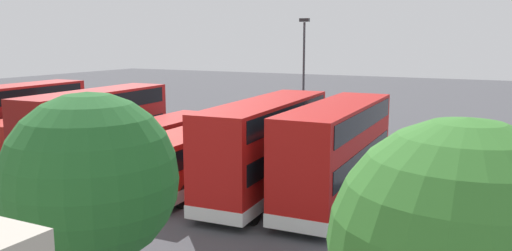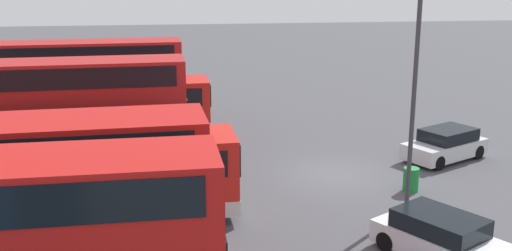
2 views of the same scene
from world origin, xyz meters
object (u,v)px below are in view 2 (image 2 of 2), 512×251
Objects in this scene: car_small_green at (445,145)px; waste_bin_yellow at (411,180)px; bus_single_deck_third at (63,178)px; bus_double_decker_seventh at (89,79)px; bus_double_decker_second at (5,197)px; bus_single_deck_sixth at (101,108)px; lamp_post_tall at (416,69)px; bus_double_decker_fifth at (68,108)px; bus_single_deck_fourth at (53,150)px; car_hatchback_silver at (443,239)px.

waste_bin_yellow is (-3.64, 3.07, -0.22)m from car_small_green.
bus_double_decker_seventh reaches higher than bus_single_deck_third.
bus_double_decker_second is 14.37m from bus_single_deck_sixth.
bus_double_decker_second is 17.95m from bus_double_decker_seventh.
lamp_post_tall is at bearing -75.95° from bus_double_decker_second.
bus_double_decker_second is 1.06× the size of bus_double_decker_fifth.
bus_double_decker_fifth is 15.18m from lamp_post_tall.
car_small_green reaches higher than waste_bin_yellow.
bus_single_deck_sixth is at bearing -164.75° from bus_double_decker_seventh.
bus_double_decker_fifth reaches higher than bus_single_deck_sixth.
bus_single_deck_third is at bearing 95.88° from waste_bin_yellow.
bus_double_decker_second and bus_double_decker_fifth have the same top height.
car_small_green is 4.57× the size of waste_bin_yellow.
bus_double_decker_second is 13.47m from lamp_post_tall.
lamp_post_tall reaches higher than bus_double_decker_second.
bus_single_deck_fourth reaches higher than waste_bin_yellow.
waste_bin_yellow is (1.83, -0.87, -4.67)m from lamp_post_tall.
lamp_post_tall reaches higher than car_hatchback_silver.
bus_single_deck_fourth is 3.89m from bus_double_decker_fifth.
waste_bin_yellow is (-9.28, -12.71, -1.15)m from bus_single_deck_sixth.
bus_double_decker_fifth is 11.05× the size of waste_bin_yellow.
bus_single_deck_sixth is at bearing 53.86° from waste_bin_yellow.
bus_double_decker_second is at bearing 117.39° from car_small_green.
bus_double_decker_second is 14.70m from waste_bin_yellow.
lamp_post_tall reaches higher than waste_bin_yellow.
car_hatchback_silver is 0.51× the size of lamp_post_tall.
bus_single_deck_sixth is 2.43× the size of car_hatchback_silver.
bus_single_deck_third is at bearing -176.51° from bus_double_decker_seventh.
lamp_post_tall is at bearing 144.25° from car_small_green.
bus_double_decker_second is at bearing -179.37° from bus_single_deck_fourth.
bus_single_deck_sixth is at bearing -3.82° from bus_double_decker_second.
bus_double_decker_second is at bearing 110.20° from waste_bin_yellow.
bus_double_decker_seventh is at bearing 3.49° from bus_single_deck_third.
lamp_post_tall is 9.36× the size of waste_bin_yellow.
bus_single_deck_fourth is at bearing 0.63° from bus_double_decker_second.
car_hatchback_silver and car_small_green have the same top height.
bus_double_decker_seventh is 1.17× the size of lamp_post_tall.
bus_double_decker_fifth is 0.96× the size of bus_single_deck_sixth.
car_hatchback_silver is 5.80m from waste_bin_yellow.
car_small_green is at bearing -25.01° from car_hatchback_silver.
bus_double_decker_fifth is at bearing 6.97° from bus_single_deck_third.
car_small_green is (9.30, -4.34, -0.00)m from car_hatchback_silver.
waste_bin_yellow is (-5.81, -13.71, -1.97)m from bus_double_decker_fifth.
bus_double_decker_fifth is at bearing 47.34° from car_hatchback_silver.
bus_double_decker_fifth is (7.13, 0.87, 0.82)m from bus_single_deck_third.
bus_single_deck_sixth reaches higher than waste_bin_yellow.
bus_double_decker_fifth is at bearing 67.03° from waste_bin_yellow.
bus_single_deck_fourth and bus_single_deck_sixth have the same top height.
car_hatchback_silver is at bearing -142.55° from bus_single_deck_sixth.
lamp_post_tall is at bearing -5.96° from car_hatchback_silver.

